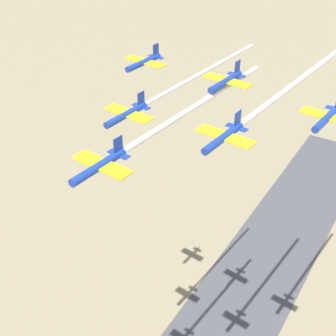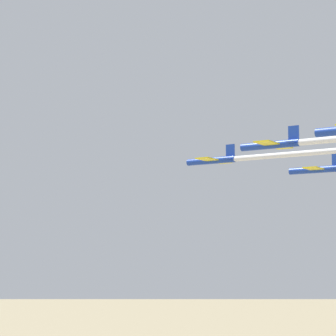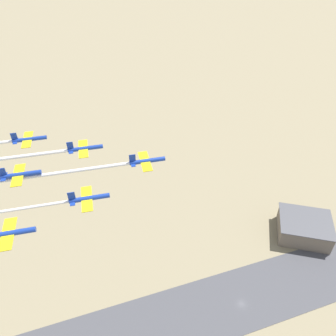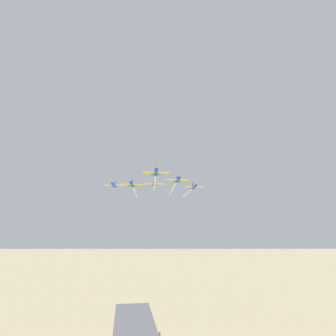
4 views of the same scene
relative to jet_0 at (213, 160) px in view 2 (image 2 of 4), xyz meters
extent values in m
cylinder|color=#19389E|center=(0.39, 0.19, -0.05)|extent=(10.40, 5.94, 1.33)
cube|color=yellow|center=(-0.26, -0.13, -0.05)|extent=(7.04, 10.43, 0.22)
cube|color=#19389E|center=(-3.64, -1.76, 1.61)|extent=(1.82, 0.99, 2.67)
cube|color=#19389E|center=(-3.64, -1.76, -0.05)|extent=(2.88, 4.07, 0.15)
cylinder|color=#19389E|center=(-20.41, 1.90, 0.31)|extent=(10.40, 5.94, 1.33)
cube|color=yellow|center=(-21.06, 1.59, 0.31)|extent=(7.04, 10.43, 0.22)
cube|color=#19389E|center=(-24.45, -0.04, 1.98)|extent=(1.82, 0.99, 2.67)
cube|color=#19389E|center=(-24.45, -0.04, 0.31)|extent=(2.88, 4.07, 0.15)
cylinder|color=#19389E|center=(-11.21, -17.16, -2.05)|extent=(10.40, 5.94, 1.33)
cube|color=yellow|center=(-11.87, -17.48, -2.05)|extent=(7.04, 10.43, 0.22)
camera|label=1|loc=(17.53, 56.56, 38.40)|focal=50.00mm
camera|label=2|loc=(-108.67, 74.16, -16.64)|focal=70.00mm
camera|label=3|loc=(23.80, -76.28, 58.64)|focal=35.00mm
camera|label=4|loc=(91.97, 42.00, -21.04)|focal=28.00mm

